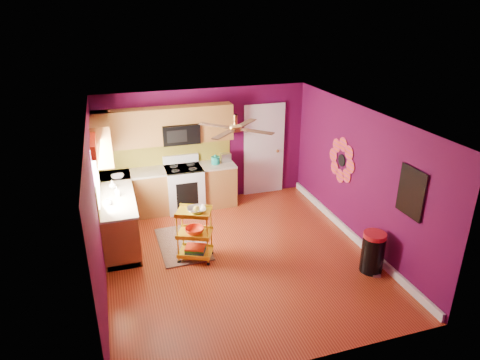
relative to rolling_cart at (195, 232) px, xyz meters
name	(u,v)px	position (x,y,z in m)	size (l,w,h in m)	color
ground	(239,257)	(0.74, -0.17, -0.53)	(5.00, 5.00, 0.00)	maroon
room_envelope	(241,170)	(0.76, -0.17, 1.10)	(4.54, 5.04, 2.52)	#510938
lower_cabinets	(149,202)	(-0.61, 1.65, -0.09)	(2.81, 2.31, 0.94)	brown
electric_range	(184,188)	(0.19, 2.00, -0.05)	(0.76, 0.66, 1.13)	white
upper_cabinetry	(146,131)	(-0.50, 2.00, 1.27)	(2.80, 2.30, 1.26)	brown
left_window	(95,157)	(-1.48, 0.88, 1.21)	(0.08, 1.35, 1.08)	white
panel_door	(264,151)	(2.09, 2.30, 0.50)	(0.95, 0.11, 2.15)	white
right_wall_art	(370,173)	(2.97, -0.51, 0.92)	(0.04, 2.74, 1.04)	black
ceiling_fan	(236,128)	(0.74, 0.03, 1.76)	(1.01, 1.01, 0.26)	#BF8C3F
shag_rug	(183,244)	(-0.14, 0.54, -0.52)	(0.85, 1.39, 0.02)	black
rolling_cart	(195,232)	(0.00, 0.00, 0.00)	(0.69, 0.61, 1.03)	yellow
trash_can	(373,252)	(2.70, -1.22, -0.18)	(0.49, 0.49, 0.71)	black
teal_kettle	(215,160)	(0.89, 2.03, 0.50)	(0.18, 0.18, 0.21)	#128D7E
toaster	(226,157)	(1.14, 2.11, 0.50)	(0.22, 0.15, 0.18)	beige
soap_bottle_a	(117,191)	(-1.19, 0.98, 0.50)	(0.08, 0.08, 0.18)	#EA3F72
soap_bottle_b	(112,184)	(-1.25, 1.34, 0.50)	(0.13, 0.13, 0.17)	white
counter_dish	(118,177)	(-1.15, 1.84, 0.44)	(0.25, 0.25, 0.06)	white
counter_cup	(109,202)	(-1.34, 0.66, 0.46)	(0.12, 0.12, 0.10)	white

